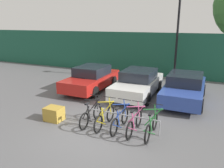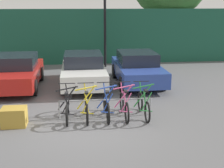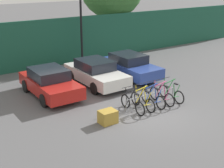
% 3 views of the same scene
% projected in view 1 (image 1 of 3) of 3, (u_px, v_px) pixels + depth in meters
% --- Properties ---
extents(ground_plane, '(120.00, 120.00, 0.00)m').
position_uv_depth(ground_plane, '(97.00, 132.00, 7.85)').
color(ground_plane, '#59595B').
extents(hoarding_wall, '(36.00, 0.16, 3.14)m').
position_uv_depth(hoarding_wall, '(158.00, 55.00, 15.78)').
color(hoarding_wall, '#19513D').
rests_on(hoarding_wall, ground).
extents(bike_rack, '(2.92, 0.04, 0.57)m').
position_uv_depth(bike_rack, '(121.00, 116.00, 8.06)').
color(bike_rack, gray).
rests_on(bike_rack, ground).
extents(bicycle_black, '(0.68, 1.71, 1.05)m').
position_uv_depth(bicycle_black, '(91.00, 115.00, 8.42)').
color(bicycle_black, black).
rests_on(bicycle_black, ground).
extents(bicycle_yellow, '(0.68, 1.71, 1.05)m').
position_uv_depth(bicycle_yellow, '(105.00, 117.00, 8.19)').
color(bicycle_yellow, black).
rests_on(bicycle_yellow, ground).
extents(bicycle_blue, '(0.68, 1.71, 1.05)m').
position_uv_depth(bicycle_blue, '(120.00, 120.00, 7.95)').
color(bicycle_blue, black).
rests_on(bicycle_blue, ground).
extents(bicycle_pink, '(0.68, 1.71, 1.05)m').
position_uv_depth(bicycle_pink, '(134.00, 123.00, 7.73)').
color(bicycle_pink, black).
rests_on(bicycle_pink, ground).
extents(bicycle_green, '(0.68, 1.71, 1.05)m').
position_uv_depth(bicycle_green, '(152.00, 126.00, 7.49)').
color(bicycle_green, black).
rests_on(bicycle_green, ground).
extents(car_red, '(1.91, 4.16, 1.40)m').
position_uv_depth(car_red, '(92.00, 78.00, 12.69)').
color(car_red, red).
rests_on(car_red, ground).
extents(car_white, '(1.91, 4.31, 1.40)m').
position_uv_depth(car_white, '(138.00, 83.00, 11.70)').
color(car_white, silver).
rests_on(car_white, ground).
extents(car_blue, '(1.91, 4.24, 1.40)m').
position_uv_depth(car_blue, '(184.00, 88.00, 10.83)').
color(car_blue, '#2D479E').
rests_on(car_blue, ground).
extents(lamp_post, '(0.24, 0.44, 6.36)m').
position_uv_depth(lamp_post, '(178.00, 27.00, 13.83)').
color(lamp_post, black).
rests_on(lamp_post, ground).
extents(cargo_crate, '(0.70, 0.56, 0.55)m').
position_uv_depth(cargo_crate, '(54.00, 114.00, 8.77)').
color(cargo_crate, '#B28C33').
rests_on(cargo_crate, ground).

